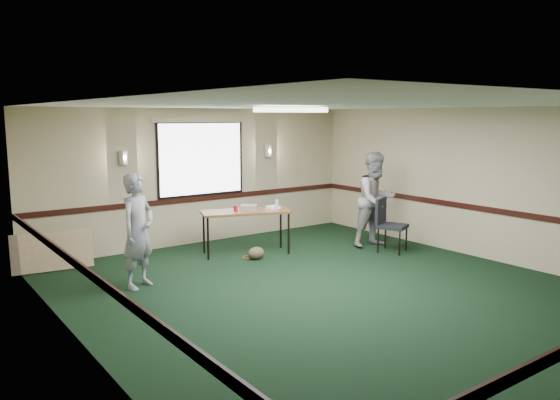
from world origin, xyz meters
TOP-DOWN VIEW (x-y plane):
  - ground at (0.00, 0.00)m, footprint 8.00×8.00m
  - room_shell at (0.00, 2.12)m, footprint 8.00×8.02m
  - folding_table at (0.21, 2.66)m, footprint 1.75×1.17m
  - projector at (0.28, 2.67)m, footprint 0.38×0.37m
  - game_console at (0.73, 2.53)m, footprint 0.22×0.18m
  - red_cup at (0.01, 2.69)m, footprint 0.07×0.07m
  - water_bottle at (0.74, 2.41)m, footprint 0.06×0.06m
  - duffel_bag at (0.12, 2.20)m, footprint 0.36×0.30m
  - cable_coil at (0.11, 2.35)m, footprint 0.32×0.32m
  - folded_table at (-3.00, 3.60)m, footprint 1.29×0.35m
  - conference_chair at (2.47, 1.23)m, footprint 0.66×0.67m
  - person_left at (-2.17, 1.89)m, footprint 0.75×0.67m
  - person_right at (2.58, 1.67)m, footprint 0.96×0.78m

SIDE VIEW (x-z plane):
  - ground at x=0.00m, z-range 0.00..0.00m
  - cable_coil at x=0.11m, z-range 0.00..0.01m
  - duffel_bag at x=0.12m, z-range 0.00..0.22m
  - folded_table at x=-3.00m, z-range 0.00..0.65m
  - conference_chair at x=2.47m, z-range 0.09..1.09m
  - folding_table at x=0.21m, z-range 0.35..1.16m
  - game_console at x=0.73m, z-range 0.81..0.87m
  - person_left at x=-2.17m, z-range 0.00..1.72m
  - projector at x=0.28m, z-range 0.81..0.91m
  - red_cup at x=0.01m, z-range 0.81..0.92m
  - water_bottle at x=0.74m, z-range 0.81..1.01m
  - person_right at x=2.58m, z-range 0.00..1.86m
  - room_shell at x=0.00m, z-range -2.42..5.58m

